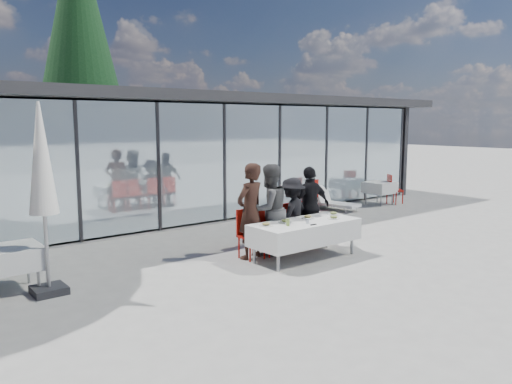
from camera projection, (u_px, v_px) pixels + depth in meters
ground at (300, 261)px, 9.73m from camera, size 90.00×90.00×0.00m
pavilion at (178, 138)px, 16.99m from camera, size 14.80×8.80×3.44m
dining_table at (305, 232)px, 9.83m from camera, size 2.26×0.96×0.75m
diner_a at (250, 211)px, 9.81m from camera, size 0.83×0.83×1.90m
diner_chair_a at (249, 231)px, 9.90m from camera, size 0.44×0.44×0.97m
diner_b at (269, 210)px, 10.11m from camera, size 0.92×0.92×1.86m
diner_chair_b at (268, 228)px, 10.20m from camera, size 0.44×0.44×0.97m
diner_c at (292, 214)px, 10.52m from camera, size 1.27×1.27×1.53m
diner_chair_c at (290, 224)px, 10.59m from camera, size 0.44×0.44×0.97m
diner_d at (310, 206)px, 10.84m from camera, size 1.11×1.11×1.74m
diner_chair_d at (308, 221)px, 10.92m from camera, size 0.44×0.44×0.97m
plate_a at (266, 225)px, 9.38m from camera, size 0.26×0.26×0.07m
plate_b at (285, 221)px, 9.67m from camera, size 0.26×0.26×0.07m
plate_c at (308, 217)px, 10.11m from camera, size 0.26×0.26×0.07m
plate_d at (333, 214)px, 10.50m from camera, size 0.26×0.26×0.07m
plate_extra at (334, 218)px, 10.07m from camera, size 0.26×0.26×0.07m
juice_bottle at (288, 222)px, 9.37m from camera, size 0.06×0.06×0.14m
drinking_glasses at (308, 221)px, 9.59m from camera, size 0.07×0.07×0.10m
folded_eyeglasses at (313, 225)px, 9.47m from camera, size 0.14×0.03×0.01m
spare_table_left at (12, 258)px, 7.90m from camera, size 0.86×0.86×0.74m
spare_table_right at (380, 188)px, 16.31m from camera, size 0.86×0.86×0.74m
spare_chair_a at (392, 188)px, 16.44m from camera, size 0.62×0.62×0.97m
spare_chair_b at (310, 194)px, 15.04m from camera, size 0.47×0.47×0.97m
market_umbrella at (42, 171)px, 7.60m from camera, size 0.50×0.50×3.00m
lounger at (333, 201)px, 15.41m from camera, size 0.86×1.43×0.72m
conifer_tree at (79, 36)px, 19.27m from camera, size 4.00×4.00×10.50m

